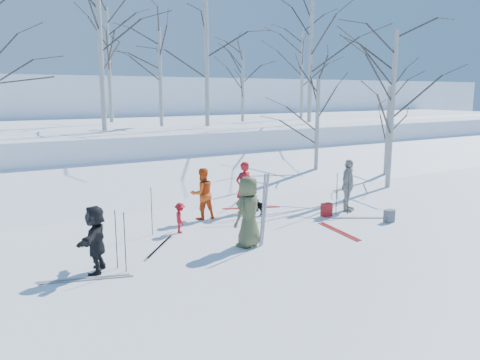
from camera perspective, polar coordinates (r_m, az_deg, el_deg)
ground at (r=13.02m, az=3.45°, el=-6.68°), size 120.00×120.00×0.00m
snow_ramp at (r=18.97m, az=-8.65°, el=-0.79°), size 70.00×9.49×4.12m
snow_plateau at (r=28.26m, az=-16.58°, el=4.38°), size 70.00×18.00×2.20m
far_hill at (r=48.75m, az=-23.07°, el=7.62°), size 90.00×30.00×6.00m
skier_olive_center at (r=11.82m, az=1.03°, el=-3.90°), size 1.04×0.88×1.81m
skier_red_north at (r=15.19m, az=0.45°, el=-0.88°), size 0.65×0.46×1.67m
skier_redor_behind at (r=14.45m, az=-4.62°, el=-1.67°), size 0.80×0.63×1.60m
skier_red_seated at (r=13.17m, az=-7.30°, el=-4.60°), size 0.45×0.62×0.86m
skier_cream_east at (r=15.76m, az=13.02°, el=-0.65°), size 1.08×0.87×1.72m
skier_grey_west at (r=10.68m, az=-17.20°, el=-6.87°), size 1.07×1.42×1.49m
dog at (r=15.05m, az=1.99°, el=-3.18°), size 0.64×0.69×0.55m
upright_ski_left at (r=11.76m, az=2.80°, el=-3.76°), size 0.12×0.17×1.90m
upright_ski_right at (r=11.83m, az=3.07°, el=-3.68°), size 0.12×0.23×1.89m
ski_pair_a at (r=12.17m, az=-9.77°, el=-8.02°), size 2.08×2.10×0.02m
ski_pair_b at (r=15.92m, az=1.38°, el=-3.40°), size 1.51×2.04×0.02m
ski_pair_c at (r=15.12m, az=14.44°, el=-4.50°), size 1.87×2.08×0.02m
ski_pair_d at (r=10.55m, az=-18.33°, el=-11.39°), size 1.30×2.02×0.02m
ski_pair_e at (r=13.57m, az=11.95°, el=-6.13°), size 0.76×1.96×0.02m
ski_pole_a at (r=14.98m, az=0.03°, el=-1.70°), size 0.02×0.02×1.34m
ski_pole_b at (r=13.03m, az=-10.72°, el=-3.77°), size 0.02×0.02×1.34m
ski_pole_c at (r=10.78m, az=-14.86°, el=-7.01°), size 0.02×0.02×1.34m
ski_pole_d at (r=15.36m, az=13.06°, el=-1.67°), size 0.02×0.02×1.34m
ski_pole_e at (r=10.53m, az=-13.85°, el=-7.38°), size 0.02×0.02×1.34m
ski_pole_f at (r=15.32m, az=11.69°, el=-1.64°), size 0.02×0.02×1.34m
ski_pole_g at (r=15.34m, az=0.66°, el=-1.41°), size 0.02×0.02×1.34m
backpack_red at (r=15.09m, az=10.50°, el=-3.58°), size 0.32×0.22×0.42m
backpack_grey at (r=14.87m, az=17.73°, el=-4.20°), size 0.30×0.20×0.38m
backpack_dark at (r=15.45m, az=1.53°, el=-3.10°), size 0.34×0.24×0.40m
birch_plateau_a at (r=27.13m, az=8.63°, el=15.25°), size 6.06×6.06×7.80m
birch_plateau_c at (r=27.34m, az=0.32°, el=11.32°), size 3.39×3.39×3.98m
birch_plateau_d at (r=31.59m, az=7.58°, el=12.77°), size 4.64×4.64×5.78m
birch_plateau_f at (r=21.63m, az=-16.66°, el=15.27°), size 5.61×5.61×7.15m
birch_plateau_g at (r=23.72m, az=-9.70°, el=12.18°), size 3.91×3.91×4.73m
birch_plateau_h at (r=23.67m, az=-4.10°, el=14.71°), size 5.30×5.30×6.71m
birch_plateau_i at (r=27.50m, az=-15.68°, el=13.30°), size 4.98×4.98×6.25m
birch_edge_b at (r=19.96m, az=18.02°, el=8.05°), size 5.00×5.00×6.29m
birch_edge_c at (r=22.48m, az=17.54°, el=5.54°), size 3.49×3.49×4.13m
birch_edge_e at (r=21.02m, az=9.37°, el=6.23°), size 3.83×3.83×4.61m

